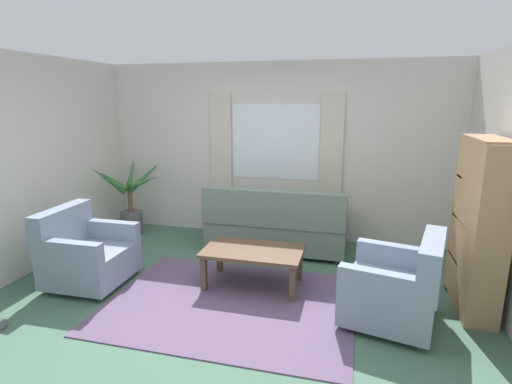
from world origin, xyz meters
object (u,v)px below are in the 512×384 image
armchair_left (86,254)px  potted_plant (131,202)px  couch (276,225)px  bookshelf (476,223)px  armchair_right (397,288)px  coffee_table (253,254)px

armchair_left → potted_plant: (-0.44, 1.67, 0.15)m
couch → bookshelf: 2.47m
armchair_right → bookshelf: bookshelf is taller
couch → bookshelf: size_ratio=1.10×
armchair_left → armchair_right: bearing=-90.6°
bookshelf → couch: bearing=65.3°
armchair_right → potted_plant: bearing=-100.9°
coffee_table → bookshelf: (2.22, 0.12, 0.51)m
armchair_left → potted_plant: potted_plant is taller
couch → armchair_left: 2.43m
coffee_table → couch: bearing=88.5°
potted_plant → coffee_table: bearing=-28.9°
potted_plant → armchair_right: bearing=-23.6°
coffee_table → potted_plant: bearing=151.1°
couch → potted_plant: size_ratio=1.54×
couch → potted_plant: potted_plant is taller
potted_plant → bookshelf: size_ratio=0.72×
armchair_right → bookshelf: (0.73, 0.51, 0.54)m
bookshelf → potted_plant: bearing=75.7°
couch → armchair_left: (-1.90, -1.52, -0.01)m
armchair_left → armchair_right: size_ratio=0.88×
bookshelf → armchair_left: bearing=97.2°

